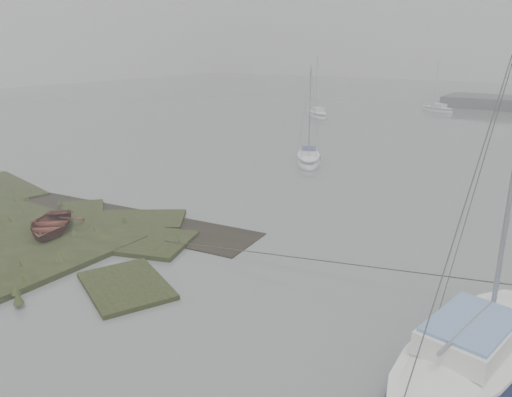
% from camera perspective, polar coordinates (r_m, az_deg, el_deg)
% --- Properties ---
extents(ground, '(160.00, 160.00, 0.00)m').
position_cam_1_polar(ground, '(43.53, 16.15, 5.98)').
color(ground, slate).
rests_on(ground, ground).
extents(sailboat_main, '(4.00, 8.24, 11.15)m').
position_cam_1_polar(sailboat_main, '(14.16, 23.33, -17.03)').
color(sailboat_main, '#0F1937').
rests_on(sailboat_main, ground).
extents(sailboat_white, '(3.87, 5.21, 7.10)m').
position_cam_1_polar(sailboat_white, '(35.26, 6.01, 4.41)').
color(sailboat_white, silver).
rests_on(sailboat_white, ground).
extents(sailboat_far_a, '(4.73, 4.90, 7.23)m').
position_cam_1_polar(sailboat_far_a, '(58.18, 7.01, 9.44)').
color(sailboat_far_a, '#B4BABF').
rests_on(sailboat_far_a, ground).
extents(sailboat_far_c, '(4.90, 3.62, 6.67)m').
position_cam_1_polar(sailboat_far_c, '(66.21, 20.02, 9.46)').
color(sailboat_far_c, '#ADB1B8').
rests_on(sailboat_far_c, ground).
extents(dinghy, '(3.99, 4.12, 0.70)m').
position_cam_1_polar(dinghy, '(23.24, -22.48, -2.75)').
color(dinghy, '#5E261B').
rests_on(dinghy, marsh_bank).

